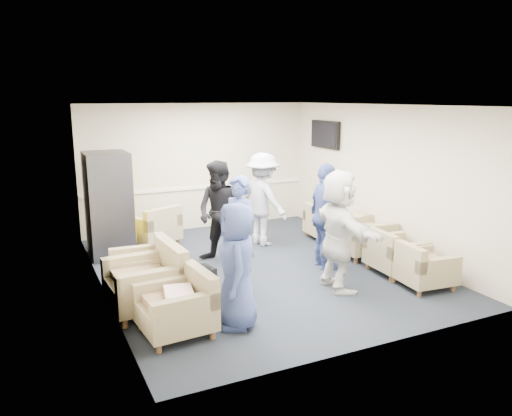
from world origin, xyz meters
name	(u,v)px	position (x,y,z in m)	size (l,w,h in m)	color
floor	(258,268)	(0.00, 0.00, 0.00)	(6.00, 6.00, 0.00)	black
ceiling	(258,105)	(0.00, 0.00, 2.70)	(6.00, 6.00, 0.00)	silver
back_wall	(198,167)	(0.00, 3.00, 1.35)	(5.00, 0.02, 2.70)	beige
front_wall	(375,235)	(0.00, -3.00, 1.35)	(5.00, 0.02, 2.70)	beige
left_wall	(99,203)	(-2.50, 0.00, 1.35)	(0.02, 6.00, 2.70)	beige
right_wall	(381,179)	(2.50, 0.00, 1.35)	(0.02, 6.00, 2.70)	beige
chair_rail	(199,188)	(0.00, 2.98, 0.90)	(4.98, 0.04, 0.06)	white
tv	(325,135)	(2.44, 1.80, 2.05)	(0.10, 1.00, 0.58)	black
armchair_left_near	(180,308)	(-1.87, -1.72, 0.33)	(0.89, 0.89, 0.66)	#90815D
armchair_left_mid	(150,283)	(-2.03, -0.87, 0.38)	(1.00, 1.00, 0.75)	#90815D
armchair_left_far	(145,270)	(-1.93, -0.20, 0.33)	(0.88, 0.88, 0.66)	#90815D
armchair_right_near	(421,268)	(1.87, -1.81, 0.30)	(0.82, 0.82, 0.60)	#90815D
armchair_right_midnear	(393,254)	(1.92, -1.13, 0.31)	(0.83, 0.83, 0.63)	#90815D
armchair_right_midfar	(360,236)	(1.98, -0.14, 0.36)	(0.95, 0.95, 0.72)	#90815D
armchair_right_far	(325,224)	(2.02, 1.05, 0.30)	(0.80, 0.80, 0.60)	#90815D
armchair_corner	(154,229)	(-1.23, 2.07, 0.33)	(1.10, 1.10, 0.67)	#90815D
vending_machine	(109,204)	(-2.09, 1.82, 0.94)	(0.76, 0.89, 1.88)	#46464D
backpack	(204,280)	(-1.23, -0.81, 0.27)	(0.36, 0.30, 0.52)	black
pillow	(179,295)	(-1.87, -1.72, 0.50)	(0.44, 0.33, 0.13)	white
person_front_left	(237,266)	(-1.16, -1.83, 0.80)	(0.78, 0.51, 1.59)	#394A8A
person_mid_left	(239,233)	(-0.63, -0.67, 0.86)	(0.63, 0.41, 1.72)	#394A8A
person_back_left	(220,213)	(-0.45, 0.55, 0.89)	(0.87, 0.68, 1.78)	black
person_back_right	(263,199)	(0.70, 1.24, 0.90)	(1.16, 0.67, 1.79)	silver
person_mid_right	(325,216)	(1.04, -0.41, 0.89)	(1.04, 0.43, 1.77)	#394A8A
person_front_right	(339,230)	(0.70, -1.32, 0.91)	(1.68, 0.54, 1.81)	silver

